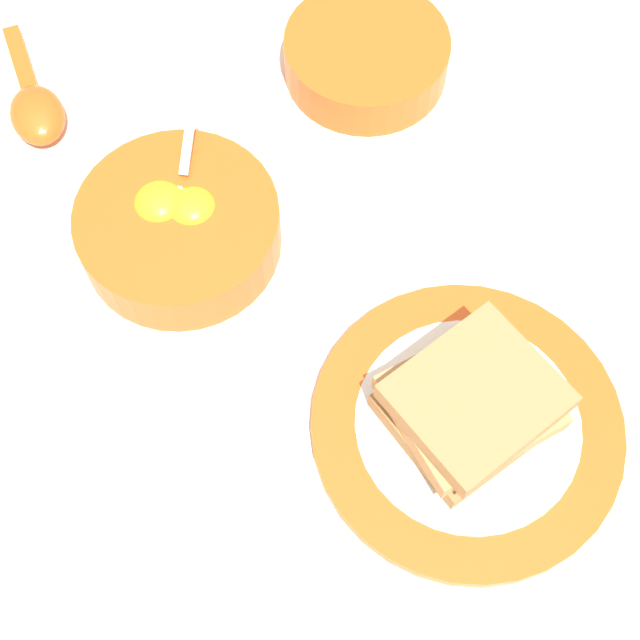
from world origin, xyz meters
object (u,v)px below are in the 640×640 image
toast_plate (472,423)px  congee_bowl (366,55)px  soup_spoon (35,107)px  toast_sandwich (475,402)px  egg_bowl (179,227)px

toast_plate → congee_bowl: bearing=-12.3°
soup_spoon → toast_sandwich: bearing=-152.7°
egg_bowl → soup_spoon: bearing=22.3°
toast_plate → toast_sandwich: (0.00, 0.00, 0.03)m
toast_plate → egg_bowl: bearing=30.6°
toast_sandwich → egg_bowl: bearing=30.9°
toast_plate → soup_spoon: bearing=27.2°
toast_plate → soup_spoon: 0.44m
toast_sandwich → soup_spoon: (0.38, 0.20, -0.03)m
toast_sandwich → toast_plate: bearing=-165.1°
egg_bowl → soup_spoon: egg_bowl is taller
toast_plate → toast_sandwich: size_ratio=1.85×
egg_bowl → congee_bowl: egg_bowl is taller
egg_bowl → congee_bowl: size_ratio=1.11×
toast_sandwich → soup_spoon: size_ratio=0.86×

